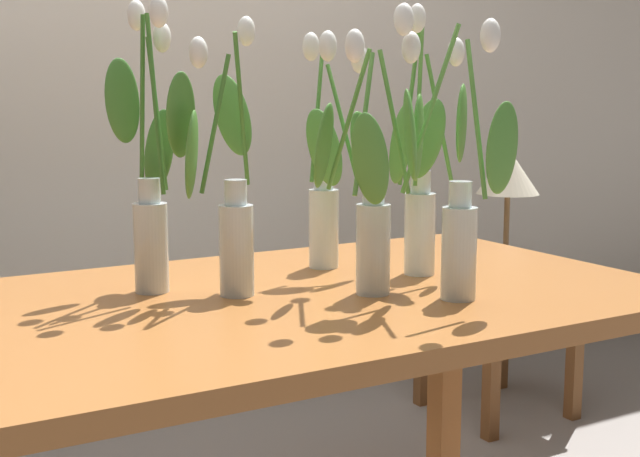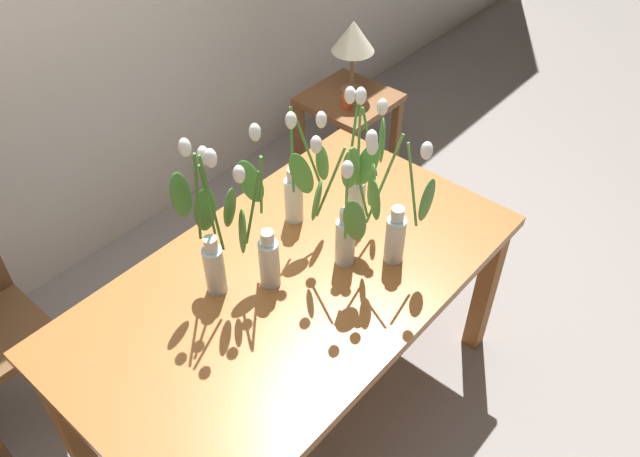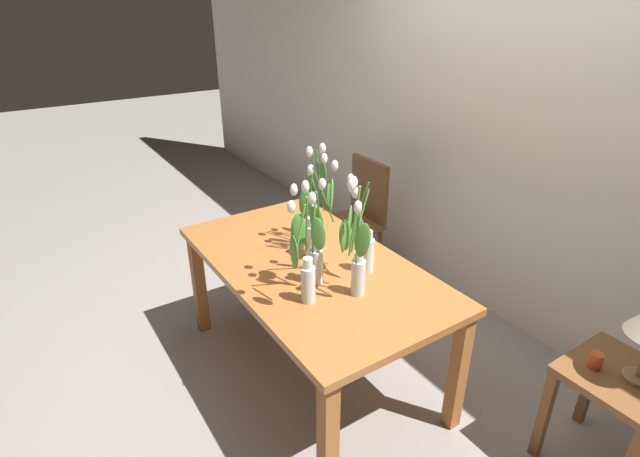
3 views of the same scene
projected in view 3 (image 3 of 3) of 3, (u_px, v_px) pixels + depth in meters
ground_plane at (312, 369)px, 2.94m from camera, size 18.00×18.00×0.00m
room_wall_rear at (503, 115)px, 3.06m from camera, size 9.00×0.10×2.70m
dining_table at (311, 277)px, 2.66m from camera, size 1.60×0.90×0.74m
tulip_vase_0 at (355, 256)px, 2.26m from camera, size 0.20×0.15×0.58m
tulip_vase_1 at (363, 243)px, 2.46m from camera, size 0.20×0.17×0.52m
tulip_vase_2 at (317, 207)px, 2.75m from camera, size 0.16×0.20×0.58m
tulip_vase_3 at (305, 267)px, 2.22m from camera, size 0.20×0.17×0.56m
tulip_vase_4 at (313, 247)px, 2.36m from camera, size 0.23×0.22×0.52m
tulip_vase_5 at (314, 225)px, 2.62m from camera, size 0.21×0.18×0.55m
dining_chair at (358, 213)px, 3.73m from camera, size 0.40×0.40×0.93m
side_table at (616, 395)px, 2.17m from camera, size 0.44×0.44×0.55m
pillar_candle at (596, 360)px, 2.15m from camera, size 0.06×0.06×0.07m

